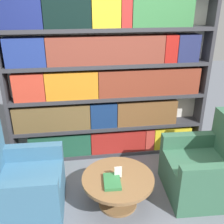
# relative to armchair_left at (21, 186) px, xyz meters

# --- Properties ---
(ground_plane) EXTENTS (14.00, 14.00, 0.00)m
(ground_plane) POSITION_rel_armchair_left_xyz_m (1.13, -0.26, -0.33)
(ground_plane) COLOR slate
(bookshelf) EXTENTS (2.84, 0.30, 2.33)m
(bookshelf) POSITION_rel_armchair_left_xyz_m (1.09, 1.07, 0.83)
(bookshelf) COLOR silver
(bookshelf) RESTS_ON ground_plane
(armchair_left) EXTENTS (0.83, 0.83, 0.98)m
(armchair_left) POSITION_rel_armchair_left_xyz_m (0.00, 0.00, 0.00)
(armchair_left) COLOR #386684
(armchair_left) RESTS_ON ground_plane
(armchair_right) EXTENTS (0.85, 0.85, 0.98)m
(armchair_right) POSITION_rel_armchair_left_xyz_m (2.16, -0.00, 0.00)
(armchair_right) COLOR #336047
(armchair_right) RESTS_ON ground_plane
(coffee_table) EXTENTS (0.83, 0.83, 0.38)m
(coffee_table) POSITION_rel_armchair_left_xyz_m (1.08, -0.07, -0.05)
(coffee_table) COLOR brown
(coffee_table) RESTS_ON ground_plane
(table_sign) EXTENTS (0.08, 0.06, 0.14)m
(table_sign) POSITION_rel_armchair_left_xyz_m (1.08, -0.07, 0.12)
(table_sign) COLOR black
(table_sign) RESTS_ON coffee_table
(stray_book) EXTENTS (0.20, 0.28, 0.04)m
(stray_book) POSITION_rel_armchair_left_xyz_m (1.00, -0.16, 0.08)
(stray_book) COLOR #2D703D
(stray_book) RESTS_ON coffee_table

